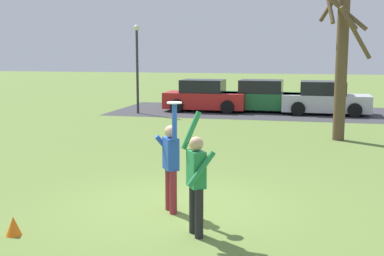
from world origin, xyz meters
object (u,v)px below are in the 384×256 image
object	(u,v)px
person_defender	(196,177)
parked_car_silver	(325,99)
lamppost_by_lot	(137,60)
field_cone_orange	(13,226)
person_catcher	(171,161)
frisbee_disc	(174,103)
parked_car_green	(263,97)
bare_tree_tall	(341,50)
parked_car_red	(205,97)

from	to	relation	value
person_defender	parked_car_silver	distance (m)	17.25
lamppost_by_lot	field_cone_orange	bearing A→B (deg)	-78.05
person_defender	parked_car_silver	bearing A→B (deg)	-42.21
person_catcher	field_cone_orange	bearing A→B (deg)	-84.84
frisbee_disc	parked_car_silver	bearing A→B (deg)	78.85
field_cone_orange	person_defender	bearing A→B (deg)	12.99
frisbee_disc	parked_car_silver	size ratio (longest dim) A/B	0.07
parked_car_green	lamppost_by_lot	bearing A→B (deg)	-159.71
field_cone_orange	parked_car_green	bearing A→B (deg)	82.14
person_defender	bare_tree_tall	distance (m)	10.42
person_catcher	lamppost_by_lot	size ratio (longest dim) A/B	0.49
person_catcher	parked_car_red	bearing A→B (deg)	155.62
frisbee_disc	parked_car_green	bearing A→B (deg)	89.38
person_catcher	parked_car_green	bearing A→B (deg)	145.33
parked_car_red	field_cone_orange	world-z (taller)	parked_car_red
person_catcher	parked_car_silver	distance (m)	16.30
parked_car_green	parked_car_silver	size ratio (longest dim) A/B	1.00
parked_car_silver	field_cone_orange	size ratio (longest dim) A/B	12.89
frisbee_disc	lamppost_by_lot	xyz separation A→B (m)	(-5.73, 14.49, 0.49)
parked_car_red	parked_car_silver	size ratio (longest dim) A/B	1.00
person_catcher	parked_car_red	distance (m)	16.18
parked_car_green	parked_car_red	bearing A→B (deg)	-170.90
parked_car_red	field_cone_orange	xyz separation A→B (m)	(0.39, -17.74, -0.57)
bare_tree_tall	lamppost_by_lot	bearing A→B (deg)	148.55
parked_car_red	bare_tree_tall	size ratio (longest dim) A/B	0.70
person_defender	parked_car_red	world-z (taller)	person_defender
bare_tree_tall	lamppost_by_lot	distance (m)	10.69
parked_car_red	person_defender	bearing A→B (deg)	-78.15
person_defender	field_cone_orange	world-z (taller)	person_defender
person_catcher	frisbee_disc	world-z (taller)	frisbee_disc
frisbee_disc	bare_tree_tall	size ratio (longest dim) A/B	0.05
frisbee_disc	field_cone_orange	xyz separation A→B (m)	(-2.33, -1.58, -1.93)
person_catcher	frisbee_disc	xyz separation A→B (m)	(0.12, -0.19, 1.11)
frisbee_disc	bare_tree_tall	xyz separation A→B (m)	(3.38, 8.92, 0.95)
parked_car_silver	person_defender	bearing A→B (deg)	-97.77
person_defender	parked_car_red	size ratio (longest dim) A/B	0.50
parked_car_red	parked_car_green	xyz separation A→B (m)	(2.90, 0.42, 0.00)
frisbee_disc	bare_tree_tall	distance (m)	9.58
parked_car_green	person_defender	bearing A→B (deg)	-87.78
person_catcher	bare_tree_tall	xyz separation A→B (m)	(3.51, 8.73, 2.06)
person_catcher	lamppost_by_lot	xyz separation A→B (m)	(-5.60, 14.30, 1.60)
person_defender	parked_car_green	size ratio (longest dim) A/B	0.50
parked_car_green	parked_car_silver	bearing A→B (deg)	-7.36
lamppost_by_lot	field_cone_orange	world-z (taller)	lamppost_by_lot
frisbee_disc	parked_car_red	bearing A→B (deg)	99.56
frisbee_disc	field_cone_orange	distance (m)	3.41
frisbee_disc	bare_tree_tall	world-z (taller)	bare_tree_tall
person_catcher	lamppost_by_lot	distance (m)	15.44
person_catcher	field_cone_orange	size ratio (longest dim) A/B	6.50
parked_car_green	field_cone_orange	bearing A→B (deg)	-97.02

